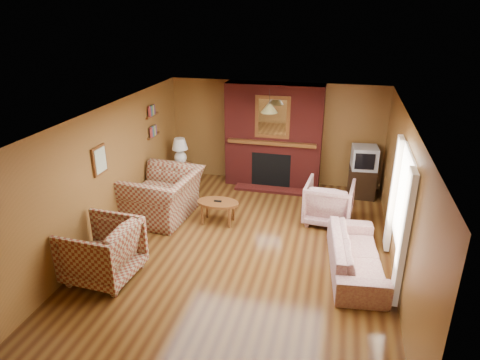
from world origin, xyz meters
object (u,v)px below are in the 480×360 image
(floral_sofa, at_px, (356,255))
(coffee_table, at_px, (218,204))
(fireplace, at_px, (273,137))
(side_table, at_px, (181,174))
(tv_stand, at_px, (362,182))
(floral_armchair, at_px, (329,202))
(crt_tv, at_px, (365,158))
(plaid_armchair, at_px, (102,251))
(table_lamp, at_px, (180,150))
(plaid_loveseat, at_px, (163,195))

(floral_sofa, relative_size, coffee_table, 2.43)
(fireplace, bearing_deg, side_table, -165.71)
(tv_stand, bearing_deg, floral_armchair, -113.22)
(tv_stand, height_order, crt_tv, crt_tv)
(side_table, xyz_separation_m, crt_tv, (4.15, 0.34, 0.64))
(plaid_armchair, distance_m, tv_stand, 5.77)
(floral_armchair, xyz_separation_m, table_lamp, (-3.49, 1.08, 0.46))
(plaid_loveseat, bearing_deg, coffee_table, 96.01)
(floral_armchair, distance_m, coffee_table, 2.18)
(side_table, height_order, crt_tv, crt_tv)
(floral_armchair, xyz_separation_m, coffee_table, (-2.10, -0.56, -0.03))
(plaid_loveseat, distance_m, side_table, 1.70)
(plaid_loveseat, bearing_deg, tv_stand, 121.97)
(plaid_armchair, xyz_separation_m, floral_sofa, (3.85, 1.11, -0.18))
(fireplace, bearing_deg, coffee_table, -108.26)
(plaid_armchair, bearing_deg, crt_tv, 139.96)
(floral_armchair, relative_size, side_table, 1.71)
(coffee_table, bearing_deg, plaid_loveseat, -178.63)
(plaid_armchair, relative_size, coffee_table, 1.26)
(table_lamp, bearing_deg, coffee_table, -49.82)
(floral_armchair, bearing_deg, floral_sofa, 112.67)
(plaid_armchair, relative_size, floral_sofa, 0.52)
(table_lamp, bearing_deg, plaid_armchair, -87.75)
(floral_sofa, height_order, tv_stand, tv_stand)
(plaid_loveseat, xyz_separation_m, table_lamp, (-0.25, 1.66, 0.41))
(plaid_loveseat, bearing_deg, table_lamp, -166.82)
(plaid_loveseat, distance_m, plaid_armchair, 2.15)
(floral_armchair, relative_size, table_lamp, 1.51)
(floral_armchair, bearing_deg, fireplace, -44.16)
(table_lamp, bearing_deg, fireplace, 14.29)
(plaid_armchair, xyz_separation_m, tv_stand, (4.00, 4.16, -0.14))
(plaid_armchair, bearing_deg, floral_armchair, 133.16)
(side_table, bearing_deg, crt_tv, 4.74)
(plaid_armchair, bearing_deg, coffee_table, 154.30)
(floral_armchair, height_order, tv_stand, floral_armchair)
(floral_sofa, bearing_deg, table_lamp, 50.05)
(plaid_armchair, height_order, tv_stand, plaid_armchair)
(coffee_table, height_order, crt_tv, crt_tv)
(floral_sofa, bearing_deg, fireplace, 24.51)
(floral_sofa, distance_m, tv_stand, 3.06)
(coffee_table, bearing_deg, table_lamp, 130.18)
(plaid_loveseat, distance_m, floral_sofa, 3.90)
(fireplace, distance_m, floral_armchair, 2.26)
(fireplace, height_order, plaid_armchair, fireplace)
(tv_stand, bearing_deg, coffee_table, -142.67)
(table_lamp, distance_m, tv_stand, 4.20)
(fireplace, relative_size, plaid_armchair, 2.31)
(plaid_armchair, height_order, floral_sofa, plaid_armchair)
(fireplace, height_order, floral_armchair, fireplace)
(side_table, bearing_deg, table_lamp, 90.00)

